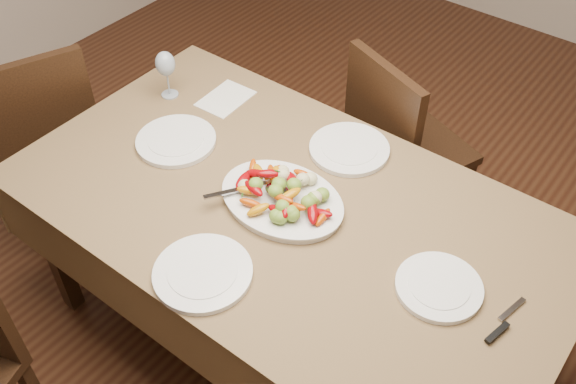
{
  "coord_description": "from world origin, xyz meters",
  "views": [
    {
      "loc": [
        0.87,
        -1.07,
        2.24
      ],
      "look_at": [
        -0.02,
        0.08,
        0.82
      ],
      "focal_mm": 40.0,
      "sensor_mm": 36.0,
      "label": 1
    }
  ],
  "objects_px": {
    "chair_left": "(44,134)",
    "serving_platter": "(282,201)",
    "plate_right": "(439,287)",
    "plate_far": "(349,149)",
    "plate_near": "(203,273)",
    "dining_table": "(288,278)",
    "chair_far": "(412,149)",
    "wine_glass": "(167,73)",
    "plate_left": "(176,141)"
  },
  "relations": [
    {
      "from": "plate_left",
      "to": "plate_right",
      "type": "height_order",
      "value": "same"
    },
    {
      "from": "chair_left",
      "to": "plate_near",
      "type": "height_order",
      "value": "chair_left"
    },
    {
      "from": "wine_glass",
      "to": "plate_far",
      "type": "bearing_deg",
      "value": 11.7
    },
    {
      "from": "plate_far",
      "to": "plate_right",
      "type": "bearing_deg",
      "value": -32.52
    },
    {
      "from": "chair_far",
      "to": "plate_left",
      "type": "xyz_separation_m",
      "value": [
        -0.54,
        -0.81,
        0.29
      ]
    },
    {
      "from": "plate_left",
      "to": "plate_right",
      "type": "xyz_separation_m",
      "value": [
        1.06,
        -0.0,
        0.0
      ]
    },
    {
      "from": "dining_table",
      "to": "plate_left",
      "type": "xyz_separation_m",
      "value": [
        -0.51,
        0.0,
        0.39
      ]
    },
    {
      "from": "plate_right",
      "to": "plate_far",
      "type": "distance_m",
      "value": 0.64
    },
    {
      "from": "serving_platter",
      "to": "plate_right",
      "type": "relative_size",
      "value": 1.67
    },
    {
      "from": "plate_near",
      "to": "wine_glass",
      "type": "bearing_deg",
      "value": 141.47
    },
    {
      "from": "dining_table",
      "to": "plate_right",
      "type": "distance_m",
      "value": 0.67
    },
    {
      "from": "serving_platter",
      "to": "plate_near",
      "type": "bearing_deg",
      "value": -90.03
    },
    {
      "from": "plate_left",
      "to": "wine_glass",
      "type": "bearing_deg",
      "value": 139.8
    },
    {
      "from": "plate_right",
      "to": "plate_near",
      "type": "distance_m",
      "value": 0.68
    },
    {
      "from": "plate_left",
      "to": "wine_glass",
      "type": "distance_m",
      "value": 0.31
    },
    {
      "from": "plate_near",
      "to": "chair_left",
      "type": "bearing_deg",
      "value": 167.28
    },
    {
      "from": "plate_left",
      "to": "plate_near",
      "type": "xyz_separation_m",
      "value": [
        0.49,
        -0.38,
        0.0
      ]
    },
    {
      "from": "chair_left",
      "to": "plate_left",
      "type": "xyz_separation_m",
      "value": [
        0.76,
        0.1,
        0.29
      ]
    },
    {
      "from": "plate_right",
      "to": "plate_left",
      "type": "bearing_deg",
      "value": 179.96
    },
    {
      "from": "dining_table",
      "to": "plate_right",
      "type": "xyz_separation_m",
      "value": [
        0.55,
        0.0,
        0.39
      ]
    },
    {
      "from": "dining_table",
      "to": "chair_far",
      "type": "xyz_separation_m",
      "value": [
        0.03,
        0.81,
        0.1
      ]
    },
    {
      "from": "chair_far",
      "to": "plate_near",
      "type": "relative_size",
      "value": 3.25
    },
    {
      "from": "chair_left",
      "to": "plate_near",
      "type": "xyz_separation_m",
      "value": [
        1.25,
        -0.28,
        0.29
      ]
    },
    {
      "from": "plate_near",
      "to": "wine_glass",
      "type": "height_order",
      "value": "wine_glass"
    },
    {
      "from": "chair_far",
      "to": "chair_left",
      "type": "height_order",
      "value": "same"
    },
    {
      "from": "chair_far",
      "to": "plate_near",
      "type": "distance_m",
      "value": 1.22
    },
    {
      "from": "plate_right",
      "to": "plate_far",
      "type": "relative_size",
      "value": 0.88
    },
    {
      "from": "dining_table",
      "to": "wine_glass",
      "type": "height_order",
      "value": "wine_glass"
    },
    {
      "from": "wine_glass",
      "to": "serving_platter",
      "type": "bearing_deg",
      "value": -15.47
    },
    {
      "from": "plate_right",
      "to": "plate_far",
      "type": "xyz_separation_m",
      "value": [
        -0.54,
        0.35,
        0.0
      ]
    },
    {
      "from": "plate_far",
      "to": "dining_table",
      "type": "bearing_deg",
      "value": -90.62
    },
    {
      "from": "chair_far",
      "to": "plate_near",
      "type": "xyz_separation_m",
      "value": [
        -0.06,
        -1.18,
        0.29
      ]
    },
    {
      "from": "plate_near",
      "to": "chair_far",
      "type": "bearing_deg",
      "value": 87.34
    },
    {
      "from": "plate_right",
      "to": "plate_near",
      "type": "bearing_deg",
      "value": -146.3
    },
    {
      "from": "chair_far",
      "to": "plate_right",
      "type": "height_order",
      "value": "chair_far"
    },
    {
      "from": "dining_table",
      "to": "plate_right",
      "type": "relative_size",
      "value": 7.35
    },
    {
      "from": "serving_platter",
      "to": "plate_near",
      "type": "relative_size",
      "value": 1.43
    },
    {
      "from": "chair_left",
      "to": "serving_platter",
      "type": "xyz_separation_m",
      "value": [
        1.25,
        0.09,
        0.3
      ]
    },
    {
      "from": "dining_table",
      "to": "chair_far",
      "type": "relative_size",
      "value": 1.94
    },
    {
      "from": "chair_far",
      "to": "plate_left",
      "type": "distance_m",
      "value": 1.02
    },
    {
      "from": "chair_far",
      "to": "wine_glass",
      "type": "distance_m",
      "value": 1.06
    },
    {
      "from": "plate_left",
      "to": "plate_near",
      "type": "height_order",
      "value": "same"
    },
    {
      "from": "plate_far",
      "to": "plate_near",
      "type": "height_order",
      "value": "same"
    },
    {
      "from": "dining_table",
      "to": "wine_glass",
      "type": "distance_m",
      "value": 0.9
    },
    {
      "from": "plate_far",
      "to": "wine_glass",
      "type": "bearing_deg",
      "value": -168.3
    },
    {
      "from": "plate_left",
      "to": "chair_left",
      "type": "bearing_deg",
      "value": -172.85
    },
    {
      "from": "serving_platter",
      "to": "chair_far",
      "type": "bearing_deg",
      "value": 86.14
    },
    {
      "from": "dining_table",
      "to": "plate_far",
      "type": "bearing_deg",
      "value": 89.38
    },
    {
      "from": "chair_far",
      "to": "plate_right",
      "type": "relative_size",
      "value": 3.8
    },
    {
      "from": "serving_platter",
      "to": "wine_glass",
      "type": "distance_m",
      "value": 0.75
    }
  ]
}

